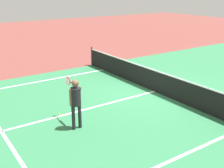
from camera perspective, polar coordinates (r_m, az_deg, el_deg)
ground_plane at (r=12.36m, az=8.53°, el=-1.49°), size 60.00×60.00×0.00m
court_surface_inbounds at (r=12.36m, az=8.53°, el=-1.48°), size 10.62×24.40×0.00m
line_service_near at (r=9.58m, az=-21.43°, el=-8.88°), size 8.22×0.10×0.01m
line_center_service at (r=10.58m, az=-4.42°, el=-4.87°), size 0.10×6.40×0.01m
net at (r=12.20m, az=8.64°, el=0.68°), size 10.73×0.09×1.07m
player_near at (r=8.80m, az=-7.37°, el=-2.92°), size 1.19×0.52×1.63m
tennis_ball_mid_court at (r=10.18m, az=-10.55°, el=-5.97°), size 0.07×0.07×0.07m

